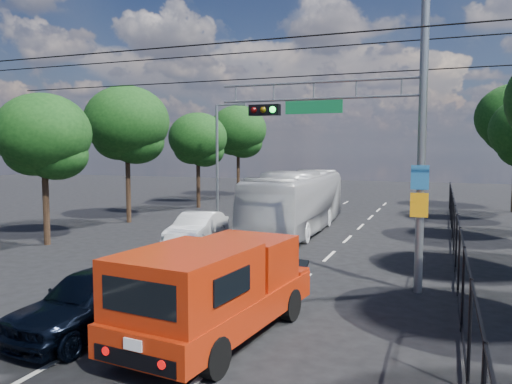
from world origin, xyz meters
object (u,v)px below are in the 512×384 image
at_px(navy_hatchback, 95,299).
at_px(white_bus, 297,202).
at_px(signal_mast, 379,114).
at_px(red_pickup, 217,287).
at_px(white_van, 197,229).

relative_size(navy_hatchback, white_bus, 0.40).
bearing_deg(signal_mast, navy_hatchback, -133.46).
relative_size(red_pickup, navy_hatchback, 1.37).
xyz_separation_m(signal_mast, red_pickup, (-2.80, -5.37, -4.07)).
xyz_separation_m(red_pickup, white_van, (-5.49, 9.73, -0.47)).
bearing_deg(white_van, red_pickup, -65.50).
xyz_separation_m(red_pickup, navy_hatchback, (-2.83, -0.56, -0.42)).
bearing_deg(signal_mast, red_pickup, -117.52).
relative_size(signal_mast, navy_hatchback, 2.14).
bearing_deg(white_bus, signal_mast, -62.29).
relative_size(white_bus, white_van, 2.60).
bearing_deg(red_pickup, navy_hatchback, -168.71).
distance_m(navy_hatchback, white_bus, 15.15).
bearing_deg(white_van, white_bus, 51.53).
xyz_separation_m(navy_hatchback, white_van, (-2.66, 10.30, -0.05)).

